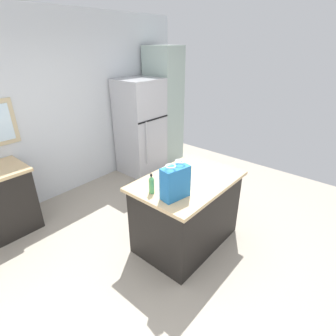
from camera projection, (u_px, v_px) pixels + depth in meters
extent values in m
plane|color=#9E9384|center=(183.00, 255.00, 3.18)|extent=(6.15, 6.15, 0.00)
cube|color=silver|center=(56.00, 109.00, 4.03)|extent=(5.12, 0.10, 2.77)
cube|color=black|center=(187.00, 213.00, 3.24)|extent=(1.20, 0.79, 0.85)
cube|color=tan|center=(188.00, 181.00, 3.05)|extent=(1.28, 0.87, 0.04)
cube|color=#B7B7BC|center=(141.00, 127.00, 4.94)|extent=(0.76, 0.67, 1.74)
cube|color=black|center=(153.00, 119.00, 4.65)|extent=(0.75, 0.01, 0.02)
cylinder|color=#B7B7BC|center=(147.00, 143.00, 4.66)|extent=(0.02, 0.02, 0.78)
cube|color=#9EB2A8|center=(164.00, 107.00, 5.28)|extent=(0.52, 0.64, 2.26)
cube|color=#236BAD|center=(175.00, 183.00, 2.62)|extent=(0.31, 0.20, 0.34)
torus|color=white|center=(171.00, 166.00, 2.48)|extent=(0.12, 0.12, 0.01)
torus|color=white|center=(180.00, 161.00, 2.57)|extent=(0.12, 0.12, 0.01)
cube|color=beige|center=(177.00, 175.00, 3.03)|extent=(0.20, 0.16, 0.09)
cylinder|color=#4C9956|center=(152.00, 186.00, 2.73)|extent=(0.06, 0.06, 0.17)
cone|color=#4C9956|center=(151.00, 177.00, 2.69)|extent=(0.05, 0.05, 0.03)
cylinder|color=black|center=(151.00, 175.00, 2.68)|extent=(0.03, 0.03, 0.02)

